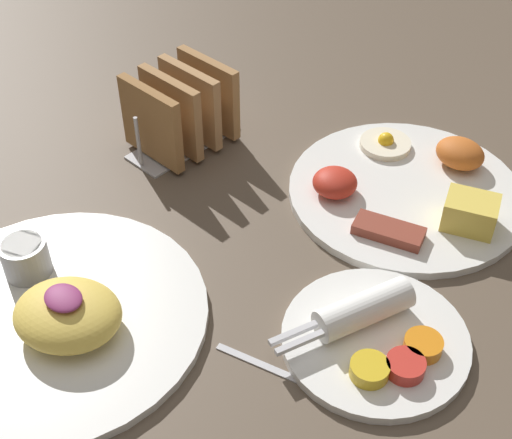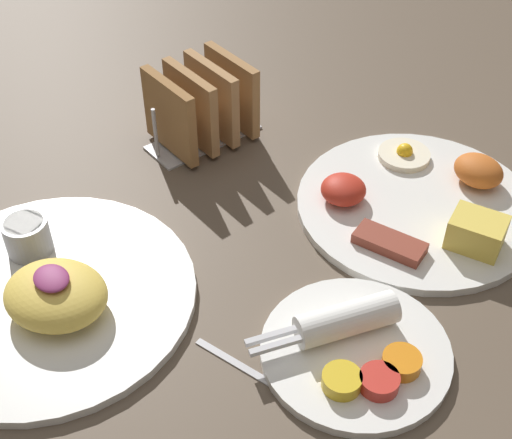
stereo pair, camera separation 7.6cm
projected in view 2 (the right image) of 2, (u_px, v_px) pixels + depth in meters
ground_plane at (243, 238)px, 0.79m from camera, size 3.00×3.00×0.00m
plate_breakfast at (420, 202)px, 0.82m from camera, size 0.27×0.27×0.05m
plate_condiments at (355, 347)px, 0.66m from camera, size 0.18×0.18×0.04m
plate_foreground at (48, 291)px, 0.71m from camera, size 0.30×0.30×0.06m
toast_rack at (202, 107)px, 0.90m from camera, size 0.10×0.15×0.10m
teaspoon at (273, 384)px, 0.64m from camera, size 0.13×0.04×0.01m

